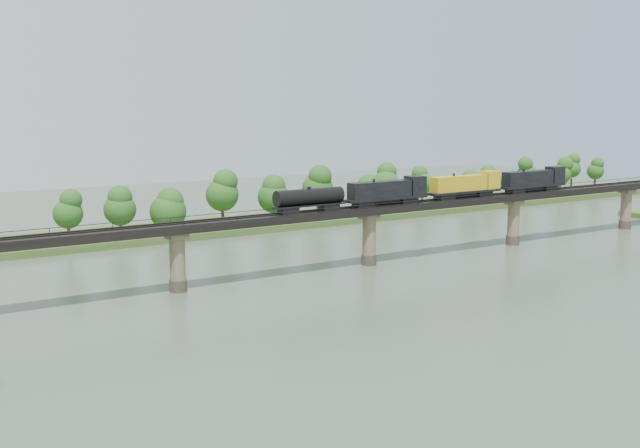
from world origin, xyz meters
TOP-DOWN VIEW (x-y plane):
  - ground at (0.00, 0.00)m, footprint 400.00×400.00m
  - far_bank at (0.00, 85.00)m, footprint 300.00×24.00m
  - bridge at (0.00, 30.00)m, footprint 236.00×30.00m
  - bridge_superstructure at (0.00, 30.00)m, footprint 220.00×4.90m
  - far_treeline at (-8.21, 80.52)m, footprint 289.06×17.54m
  - freight_train at (18.04, 30.00)m, footprint 76.31×2.97m

SIDE VIEW (x-z plane):
  - ground at x=0.00m, z-range 0.00..0.00m
  - far_bank at x=0.00m, z-range 0.00..1.60m
  - bridge at x=0.00m, z-range -0.29..11.21m
  - far_treeline at x=-8.21m, z-range 2.03..15.63m
  - bridge_superstructure at x=0.00m, z-range 11.42..12.17m
  - freight_train at x=18.04m, z-range 11.38..16.63m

